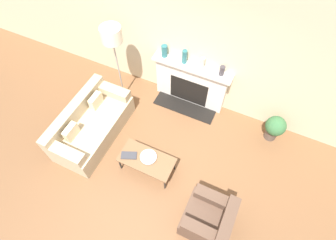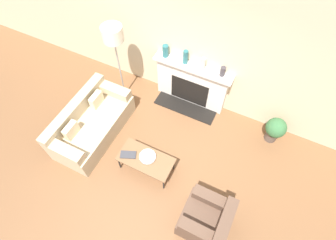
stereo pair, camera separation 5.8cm
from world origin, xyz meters
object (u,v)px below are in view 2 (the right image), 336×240
mantel_vase_center_left (185,57)px  mantel_vase_center_right (203,64)px  couch (91,124)px  floor_lamp (113,39)px  mantel_vase_left (165,51)px  potted_plant (275,129)px  book (128,155)px  armchair_near (207,220)px  mantel_vase_right (223,71)px  coffee_table (146,160)px  fireplace (191,84)px  bowl (148,157)px

mantel_vase_center_left → mantel_vase_center_right: (0.38, 0.00, -0.02)m
couch → floor_lamp: size_ratio=0.98×
mantel_vase_left → potted_plant: (2.57, -0.22, -0.84)m
book → floor_lamp: bearing=101.8°
floor_lamp → mantel_vase_left: size_ratio=7.06×
mantel_vase_left → mantel_vase_center_right: bearing=0.0°
mantel_vase_left → couch: bearing=-116.1°
book → mantel_vase_center_right: 2.26m
armchair_near → mantel_vase_right: mantel_vase_right is taller
coffee_table → fireplace: bearing=88.2°
armchair_near → coffee_table: (-1.41, 0.49, 0.05)m
fireplace → mantel_vase_left: bearing=178.6°
mantel_vase_right → floor_lamp: bearing=-165.0°
potted_plant → mantel_vase_center_right: bearing=172.7°
mantel_vase_center_left → mantel_vase_right: mantel_vase_center_left is taller
fireplace → coffee_table: bearing=-91.8°
couch → mantel_vase_center_left: size_ratio=6.04×
coffee_table → potted_plant: potted_plant is taller
floor_lamp → mantel_vase_center_right: size_ratio=6.95×
mantel_vase_right → potted_plant: bearing=-9.4°
potted_plant → bowl: bearing=-139.5°
armchair_near → mantel_vase_center_left: bearing=-148.0°
bowl → floor_lamp: size_ratio=0.16×
book → floor_lamp: floor_lamp is taller
fireplace → floor_lamp: floor_lamp is taller
bowl → mantel_vase_right: size_ratio=1.50×
book → mantel_vase_right: mantel_vase_right is taller
couch → fireplace: bearing=-40.7°
floor_lamp → mantel_vase_right: 2.15m
fireplace → book: 2.06m
fireplace → armchair_near: (1.35, -2.44, -0.20)m
mantel_vase_left → potted_plant: mantel_vase_left is taller
bowl → mantel_vase_left: size_ratio=1.16×
armchair_near → floor_lamp: 3.61m
floor_lamp → mantel_vase_center_left: floor_lamp is taller
fireplace → armchair_near: bearing=-61.1°
potted_plant → coffee_table: bearing=-139.0°
mantel_vase_center_left → potted_plant: mantel_vase_center_left is taller
fireplace → couch: (-1.48, -1.71, -0.21)m
mantel_vase_center_left → potted_plant: size_ratio=0.49×
armchair_near → floor_lamp: (-2.78, 1.91, 1.29)m
fireplace → mantel_vase_right: (0.60, 0.01, 0.65)m
mantel_vase_center_left → floor_lamp: bearing=-156.5°
coffee_table → mantel_vase_right: size_ratio=5.03×
coffee_table → potted_plant: (2.00, 1.74, -0.01)m
couch → armchair_near: bearing=-104.3°
mantel_vase_left → mantel_vase_center_right: 0.82m
fireplace → floor_lamp: 1.88m
book → mantel_vase_center_right: (0.58, 2.04, 0.79)m
coffee_table → potted_plant: size_ratio=1.68×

